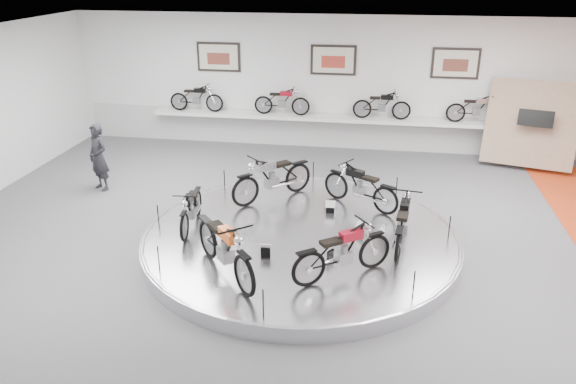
% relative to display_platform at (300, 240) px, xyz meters
% --- Properties ---
extents(floor, '(16.00, 16.00, 0.00)m').
position_rel_display_platform_xyz_m(floor, '(0.00, -0.30, -0.15)').
color(floor, '#565659').
rests_on(floor, ground).
extents(ceiling, '(16.00, 16.00, 0.00)m').
position_rel_display_platform_xyz_m(ceiling, '(0.00, -0.30, 3.85)').
color(ceiling, white).
rests_on(ceiling, wall_back).
extents(wall_back, '(16.00, 0.00, 16.00)m').
position_rel_display_platform_xyz_m(wall_back, '(0.00, 6.70, 1.85)').
color(wall_back, white).
rests_on(wall_back, floor).
extents(dado_band, '(15.68, 0.04, 1.10)m').
position_rel_display_platform_xyz_m(dado_band, '(0.00, 6.68, 0.40)').
color(dado_band, '#BCBCBA').
rests_on(dado_band, floor).
extents(display_platform, '(6.40, 6.40, 0.30)m').
position_rel_display_platform_xyz_m(display_platform, '(0.00, 0.00, 0.00)').
color(display_platform, silver).
rests_on(display_platform, floor).
extents(platform_rim, '(6.40, 6.40, 0.10)m').
position_rel_display_platform_xyz_m(platform_rim, '(0.00, 0.00, 0.12)').
color(platform_rim, '#B2B2BA').
rests_on(platform_rim, display_platform).
extents(shelf, '(11.00, 0.55, 0.10)m').
position_rel_display_platform_xyz_m(shelf, '(0.00, 6.40, 0.85)').
color(shelf, silver).
rests_on(shelf, wall_back).
extents(poster_left, '(1.35, 0.06, 0.88)m').
position_rel_display_platform_xyz_m(poster_left, '(-3.50, 6.66, 2.55)').
color(poster_left, beige).
rests_on(poster_left, wall_back).
extents(poster_center, '(1.35, 0.06, 0.88)m').
position_rel_display_platform_xyz_m(poster_center, '(0.00, 6.66, 2.55)').
color(poster_center, beige).
rests_on(poster_center, wall_back).
extents(poster_right, '(1.35, 0.06, 0.88)m').
position_rel_display_platform_xyz_m(poster_right, '(3.50, 6.66, 2.55)').
color(poster_right, beige).
rests_on(poster_right, wall_back).
extents(display_panel, '(2.56, 1.52, 2.30)m').
position_rel_display_platform_xyz_m(display_panel, '(5.60, 5.80, 1.10)').
color(display_panel, tan).
rests_on(display_panel, floor).
extents(shelf_bike_a, '(1.22, 0.43, 0.73)m').
position_rel_display_platform_xyz_m(shelf_bike_a, '(-4.20, 6.40, 1.27)').
color(shelf_bike_a, black).
rests_on(shelf_bike_a, shelf).
extents(shelf_bike_b, '(1.22, 0.43, 0.73)m').
position_rel_display_platform_xyz_m(shelf_bike_b, '(-1.50, 6.40, 1.27)').
color(shelf_bike_b, maroon).
rests_on(shelf_bike_b, shelf).
extents(shelf_bike_c, '(1.22, 0.43, 0.73)m').
position_rel_display_platform_xyz_m(shelf_bike_c, '(1.50, 6.40, 1.27)').
color(shelf_bike_c, black).
rests_on(shelf_bike_c, shelf).
extents(shelf_bike_d, '(1.22, 0.43, 0.73)m').
position_rel_display_platform_xyz_m(shelf_bike_d, '(4.20, 6.40, 1.27)').
color(shelf_bike_d, '#ABABB0').
rests_on(shelf_bike_d, shelf).
extents(bike_a, '(1.72, 1.37, 0.98)m').
position_rel_display_platform_xyz_m(bike_a, '(1.12, 1.57, 0.64)').
color(bike_a, black).
rests_on(bike_a, display_platform).
extents(bike_b, '(1.76, 1.77, 1.09)m').
position_rel_display_platform_xyz_m(bike_b, '(-0.90, 1.66, 0.69)').
color(bike_b, '#ABABB0').
rests_on(bike_b, display_platform).
extents(bike_c, '(0.66, 1.53, 0.88)m').
position_rel_display_platform_xyz_m(bike_c, '(-2.27, -0.08, 0.59)').
color(bike_c, black).
rests_on(bike_c, display_platform).
extents(bike_d, '(1.72, 1.87, 1.11)m').
position_rel_display_platform_xyz_m(bike_d, '(-1.07, -1.81, 0.70)').
color(bike_d, '#D14F13').
rests_on(bike_d, display_platform).
extents(bike_e, '(1.71, 1.49, 1.00)m').
position_rel_display_platform_xyz_m(bike_e, '(0.95, -1.54, 0.65)').
color(bike_e, maroon).
rests_on(bike_e, display_platform).
extents(bike_f, '(0.82, 1.77, 1.00)m').
position_rel_display_platform_xyz_m(bike_f, '(2.01, -0.18, 0.65)').
color(bike_f, black).
rests_on(bike_f, display_platform).
extents(visitor, '(0.75, 0.67, 1.72)m').
position_rel_display_platform_xyz_m(visitor, '(-5.46, 2.27, 0.71)').
color(visitor, black).
rests_on(visitor, floor).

